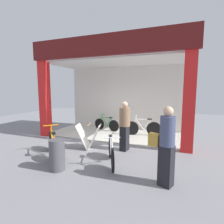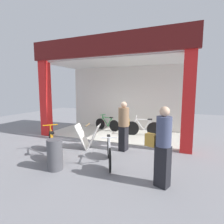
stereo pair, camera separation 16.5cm
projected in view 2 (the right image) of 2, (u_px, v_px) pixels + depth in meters
name	position (u px, v px, depth m)	size (l,w,h in m)	color
ground_plane	(105.00, 142.00, 7.21)	(20.87, 20.87, 0.00)	gray
shop_facade	(119.00, 87.00, 8.30)	(6.64, 3.09, 4.16)	beige
bicycle_inside_0	(143.00, 128.00, 8.12)	(1.64, 0.49, 0.92)	black
bicycle_inside_1	(107.00, 124.00, 9.20)	(1.47, 0.43, 0.82)	black
bicycle_parked_0	(52.00, 144.00, 5.73)	(1.28, 1.23, 0.95)	black
bicycle_parked_1	(109.00, 152.00, 5.04)	(0.74, 1.45, 0.88)	black
sandwich_board_sign	(88.00, 136.00, 6.39)	(0.97, 0.76, 0.89)	silver
pedestrian_0	(162.00, 146.00, 3.83)	(0.64, 0.44, 1.78)	black
pedestrian_1	(124.00, 125.00, 6.13)	(0.41, 0.59, 1.71)	black
trash_bin	(55.00, 154.00, 4.70)	(0.41, 0.41, 0.83)	#4C4C51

